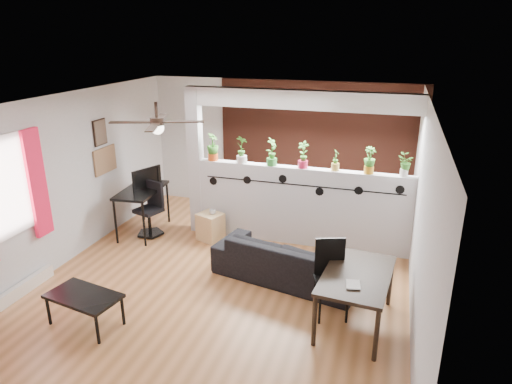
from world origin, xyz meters
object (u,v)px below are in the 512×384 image
at_px(potted_plant_1, 242,148).
at_px(cup, 213,212).
at_px(potted_plant_5, 370,160).
at_px(coffee_table, 84,298).
at_px(potted_plant_4, 336,159).
at_px(potted_plant_6, 405,164).
at_px(potted_plant_2, 272,151).
at_px(potted_plant_0, 213,146).
at_px(dining_table, 357,279).
at_px(office_chair, 151,212).
at_px(folding_chair, 331,271).
at_px(ceiling_fan, 157,124).
at_px(potted_plant_3, 303,154).
at_px(computer_desk, 141,193).
at_px(cube_shelf, 210,227).
at_px(sofa, 287,260).

height_order(potted_plant_1, cup, potted_plant_1).
bearing_deg(potted_plant_5, coffee_table, -135.26).
distance_m(potted_plant_4, potted_plant_6, 1.05).
bearing_deg(potted_plant_2, potted_plant_0, 180.00).
bearing_deg(potted_plant_2, dining_table, -51.66).
distance_m(office_chair, dining_table, 4.09).
bearing_deg(potted_plant_0, potted_plant_4, 0.00).
xyz_separation_m(potted_plant_1, office_chair, (-1.57, -0.44, -1.18)).
bearing_deg(office_chair, folding_chair, -23.37).
height_order(ceiling_fan, potted_plant_5, ceiling_fan).
bearing_deg(potted_plant_3, folding_chair, -67.79).
distance_m(ceiling_fan, dining_table, 3.21).
height_order(potted_plant_1, dining_table, potted_plant_1).
relative_size(computer_desk, dining_table, 0.89).
height_order(potted_plant_3, cup, potted_plant_3).
bearing_deg(computer_desk, ceiling_fan, -49.26).
bearing_deg(coffee_table, potted_plant_6, 40.28).
bearing_deg(potted_plant_0, cup, -73.42).
bearing_deg(coffee_table, ceiling_fan, 70.32).
relative_size(potted_plant_5, dining_table, 0.32).
xyz_separation_m(potted_plant_1, potted_plant_4, (1.58, 0.00, -0.05)).
distance_m(potted_plant_2, computer_desk, 2.47).
distance_m(potted_plant_2, potted_plant_4, 1.05).
xyz_separation_m(ceiling_fan, computer_desk, (-1.21, 1.40, -1.57)).
height_order(potted_plant_0, cube_shelf, potted_plant_0).
height_order(computer_desk, office_chair, office_chair).
relative_size(potted_plant_2, sofa, 0.23).
bearing_deg(potted_plant_2, potted_plant_4, 0.00).
height_order(potted_plant_6, computer_desk, potted_plant_6).
distance_m(ceiling_fan, potted_plant_1, 2.01).
xyz_separation_m(potted_plant_5, folding_chair, (-0.27, -1.91, -0.98)).
relative_size(potted_plant_2, potted_plant_3, 1.05).
bearing_deg(potted_plant_1, potted_plant_3, 0.00).
distance_m(computer_desk, dining_table, 4.27).
bearing_deg(potted_plant_0, potted_plant_1, 0.00).
relative_size(potted_plant_6, cup, 3.21).
height_order(potted_plant_2, potted_plant_3, potted_plant_2).
distance_m(potted_plant_1, cube_shelf, 1.48).
distance_m(cube_shelf, office_chair, 1.11).
relative_size(sofa, cube_shelf, 4.22).
xyz_separation_m(potted_plant_5, potted_plant_6, (0.53, -0.00, -0.03)).
xyz_separation_m(sofa, coffee_table, (-2.12, -1.84, 0.08)).
bearing_deg(potted_plant_4, sofa, -110.33).
xyz_separation_m(folding_chair, coffee_table, (-2.84, -1.18, -0.22)).
distance_m(potted_plant_2, office_chair, 2.44).
bearing_deg(ceiling_fan, computer_desk, 130.74).
distance_m(ceiling_fan, potted_plant_2, 2.22).
xyz_separation_m(sofa, folding_chair, (0.71, -0.66, 0.29)).
distance_m(potted_plant_0, potted_plant_6, 3.16).
relative_size(potted_plant_4, potted_plant_6, 1.03).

